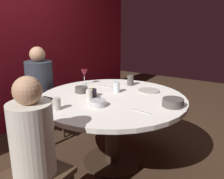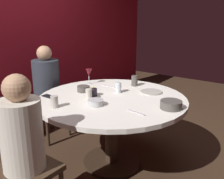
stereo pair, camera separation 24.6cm
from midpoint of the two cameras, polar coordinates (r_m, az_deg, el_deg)
name	(u,v)px [view 2 (the right image)]	position (r m, az deg, el deg)	size (l,w,h in m)	color
ground_plane	(112,162)	(2.80, 2.62, -15.95)	(8.00, 8.00, 0.00)	#382619
back_wall	(11,30)	(3.53, -19.83, 12.32)	(6.00, 0.10, 2.60)	maroon
dining_table	(112,110)	(2.53, 2.79, -4.67)	(1.45, 1.45, 0.72)	silver
seated_diner_left	(22,137)	(1.81, -15.79, -10.33)	(0.40, 0.40, 1.14)	#3F2D1E
seated_diner_back	(46,83)	(3.12, -12.26, 1.46)	(0.40, 0.40, 1.15)	#3F2D1E
candle_holder	(93,92)	(2.52, -1.52, -0.64)	(0.09, 0.09, 0.10)	black
wine_glass	(89,73)	(2.93, -2.80, 3.65)	(0.08, 0.08, 0.18)	silver
dinner_plate	(151,92)	(2.68, 11.34, -0.57)	(0.22, 0.22, 0.01)	#B2ADA3
cell_phone	(49,96)	(2.55, -11.32, -1.54)	(0.07, 0.14, 0.01)	black
bowl_serving_large	(96,103)	(2.26, -0.59, -2.98)	(0.14, 0.14, 0.05)	#B7B7BC
bowl_salad_center	(83,89)	(2.67, -3.77, 0.13)	(0.13, 0.13, 0.06)	#4C4742
bowl_small_white	(171,105)	(2.27, 16.11, -3.33)	(0.19, 0.19, 0.07)	#4C4742
cup_near_candle	(89,94)	(2.42, -2.33, -1.08)	(0.06, 0.06, 0.10)	beige
cup_by_left_diner	(135,81)	(2.89, 7.50, 1.91)	(0.07, 0.07, 0.12)	#4C4742
cup_by_right_diner	(54,102)	(2.23, -9.69, -2.76)	(0.07, 0.07, 0.10)	#B2ADA3
cup_center_front	(118,88)	(2.62, 4.09, 0.40)	(0.06, 0.06, 0.11)	silver
fork_near_plate	(109,86)	(2.85, 1.72, 0.69)	(0.02, 0.18, 0.01)	#B7B7BC
knife_near_plate	(136,113)	(2.13, 8.80, -5.17)	(0.02, 0.18, 0.01)	#B7B7BC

